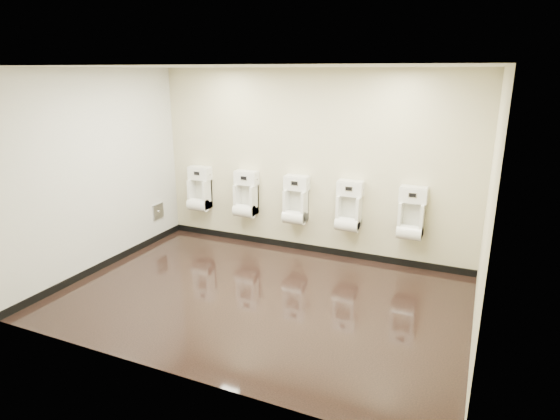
% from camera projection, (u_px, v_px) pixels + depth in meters
% --- Properties ---
extents(ground, '(5.00, 3.50, 0.00)m').
position_uv_depth(ground, '(260.00, 297.00, 5.94)').
color(ground, black).
rests_on(ground, ground).
extents(ceiling, '(5.00, 3.50, 0.00)m').
position_uv_depth(ceiling, '(257.00, 66.00, 5.13)').
color(ceiling, silver).
extents(back_wall, '(5.00, 0.02, 2.80)m').
position_uv_depth(back_wall, '(310.00, 164.00, 7.07)').
color(back_wall, beige).
rests_on(back_wall, ground).
extents(front_wall, '(5.00, 0.02, 2.80)m').
position_uv_depth(front_wall, '(168.00, 236.00, 4.00)').
color(front_wall, beige).
rests_on(front_wall, ground).
extents(left_wall, '(0.02, 3.50, 2.80)m').
position_uv_depth(left_wall, '(98.00, 172.00, 6.50)').
color(left_wall, beige).
rests_on(left_wall, ground).
extents(right_wall, '(0.02, 3.50, 2.80)m').
position_uv_depth(right_wall, '(488.00, 215.00, 4.57)').
color(right_wall, beige).
rests_on(right_wall, ground).
extents(tile_overlay_left, '(0.01, 3.50, 2.80)m').
position_uv_depth(tile_overlay_left, '(98.00, 172.00, 6.50)').
color(tile_overlay_left, silver).
rests_on(tile_overlay_left, ground).
extents(skirting_back, '(5.00, 0.02, 0.10)m').
position_uv_depth(skirting_back, '(308.00, 247.00, 7.45)').
color(skirting_back, black).
rests_on(skirting_back, ground).
extents(skirting_left, '(0.02, 3.50, 0.10)m').
position_uv_depth(skirting_left, '(109.00, 262.00, 6.88)').
color(skirting_left, black).
rests_on(skirting_left, ground).
extents(access_panel, '(0.04, 0.25, 0.25)m').
position_uv_depth(access_panel, '(158.00, 211.00, 7.80)').
color(access_panel, '#9E9EA3').
rests_on(access_panel, left_wall).
extents(urinal_0, '(0.39, 0.29, 0.73)m').
position_uv_depth(urinal_0, '(200.00, 192.00, 7.87)').
color(urinal_0, white).
rests_on(urinal_0, back_wall).
extents(urinal_1, '(0.39, 0.29, 0.73)m').
position_uv_depth(urinal_1, '(246.00, 198.00, 7.53)').
color(urinal_1, white).
rests_on(urinal_1, back_wall).
extents(urinal_2, '(0.39, 0.29, 0.73)m').
position_uv_depth(urinal_2, '(296.00, 203.00, 7.20)').
color(urinal_2, white).
rests_on(urinal_2, back_wall).
extents(urinal_3, '(0.39, 0.29, 0.73)m').
position_uv_depth(urinal_3, '(349.00, 210.00, 6.87)').
color(urinal_3, white).
rests_on(urinal_3, back_wall).
extents(urinal_4, '(0.39, 0.29, 0.73)m').
position_uv_depth(urinal_4, '(411.00, 217.00, 6.53)').
color(urinal_4, white).
rests_on(urinal_4, back_wall).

